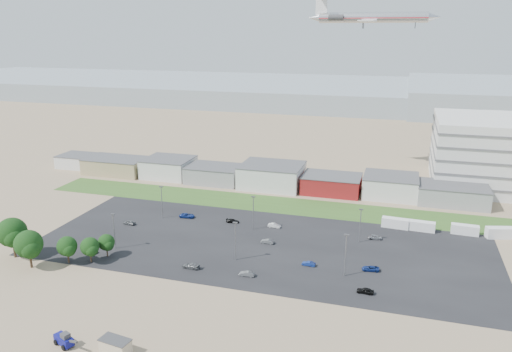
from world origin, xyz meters
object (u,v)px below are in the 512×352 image
at_px(box_trailer_a, 395,223).
at_px(parked_car_10, 90,250).
at_px(parked_car_13, 247,274).
at_px(parked_car_1, 309,264).
at_px(portable_shed, 115,346).
at_px(parked_car_2, 365,291).
at_px(airliner, 373,17).
at_px(parked_car_0, 371,268).
at_px(parked_car_7, 267,241).
at_px(parked_car_11, 274,225).
at_px(parked_car_9, 187,216).
at_px(parked_car_6, 233,221).
at_px(telehandler, 64,339).
at_px(parked_car_8, 375,237).
at_px(parked_car_3, 191,266).
at_px(tree_far_left, 12,235).
at_px(parked_car_5, 129,222).

height_order(box_trailer_a, parked_car_10, box_trailer_a).
relative_size(box_trailer_a, parked_car_13, 2.09).
xyz_separation_m(box_trailer_a, parked_car_13, (-32.12, -40.65, -0.82)).
xyz_separation_m(parked_car_1, parked_car_13, (-12.76, -9.33, 0.05)).
relative_size(portable_shed, parked_car_2, 1.51).
bearing_deg(parked_car_1, airliner, 179.72).
bearing_deg(parked_car_0, airliner, 178.91).
xyz_separation_m(airliner, parked_car_2, (8.99, -96.09, -58.89)).
xyz_separation_m(parked_car_7, parked_car_13, (0.38, -19.26, 0.01)).
relative_size(parked_car_10, parked_car_11, 1.17).
xyz_separation_m(portable_shed, parked_car_9, (-15.55, 64.97, -0.76)).
height_order(parked_car_6, parked_car_13, parked_car_13).
height_order(parked_car_9, parked_car_10, parked_car_9).
height_order(telehandler, parked_car_8, telehandler).
height_order(box_trailer_a, parked_car_11, box_trailer_a).
bearing_deg(parked_car_8, box_trailer_a, -32.88).
height_order(parked_car_1, parked_car_3, parked_car_3).
xyz_separation_m(parked_car_3, parked_car_9, (-14.89, 30.81, 0.01)).
relative_size(parked_car_0, parked_car_3, 0.94).
relative_size(parked_car_3, parked_car_13, 1.20).
bearing_deg(parked_car_8, parked_car_13, 131.07).
xyz_separation_m(tree_far_left, parked_car_11, (57.61, 37.84, -5.29)).
relative_size(tree_far_left, parked_car_1, 3.55).
bearing_deg(parked_car_11, parked_car_3, 161.23).
bearing_deg(parked_car_1, parked_car_10, -77.64).
height_order(parked_car_3, parked_car_11, parked_car_3).
relative_size(telehandler, box_trailer_a, 0.88).
bearing_deg(parked_car_5, parked_car_3, 61.35).
distance_m(box_trailer_a, parked_car_9, 61.92).
bearing_deg(parked_car_3, parked_car_2, 92.89).
height_order(portable_shed, parked_car_13, portable_shed).
xyz_separation_m(airliner, parked_car_5, (-61.09, -75.28, -58.87)).
xyz_separation_m(parked_car_3, parked_car_8, (41.24, 30.43, -0.00)).
distance_m(portable_shed, parked_car_7, 55.09).
bearing_deg(parked_car_11, parked_car_9, 93.47).
distance_m(parked_car_1, parked_car_5, 56.91).
bearing_deg(parked_car_8, parked_car_0, 173.57).
relative_size(parked_car_6, parked_car_7, 1.09).
height_order(parked_car_0, parked_car_5, parked_car_5).
height_order(parked_car_3, parked_car_10, parked_car_3).
bearing_deg(portable_shed, parked_car_3, 99.39).
relative_size(telehandler, parked_car_1, 1.99).
relative_size(parked_car_2, parked_car_8, 1.01).
bearing_deg(telehandler, parked_car_0, 63.71).
bearing_deg(parked_car_2, parked_car_9, -115.75).
relative_size(airliner, parked_car_8, 12.96).
bearing_deg(telehandler, parked_car_7, 88.45).
height_order(parked_car_5, parked_car_11, parked_car_5).
height_order(portable_shed, parked_car_10, portable_shed).
bearing_deg(telehandler, parked_car_5, 130.94).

